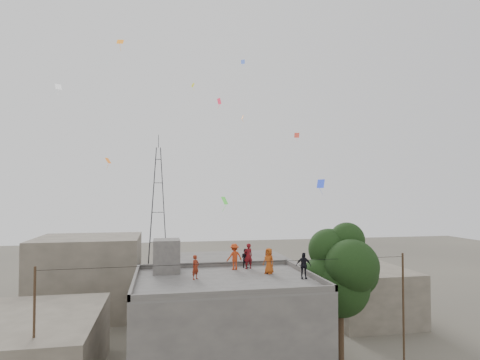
% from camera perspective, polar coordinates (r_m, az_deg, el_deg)
% --- Properties ---
extents(main_building, '(10.00, 8.00, 6.10)m').
position_cam_1_polar(main_building, '(24.10, -2.21, -21.00)').
color(main_building, '#4E4C49').
rests_on(main_building, ground).
extents(parapet, '(10.00, 8.00, 0.30)m').
position_cam_1_polar(parapet, '(23.26, -2.20, -13.52)').
color(parapet, '#4E4C49').
rests_on(parapet, main_building).
extents(stair_head_box, '(1.60, 1.80, 2.00)m').
position_cam_1_polar(stair_head_box, '(25.40, -10.41, -10.56)').
color(stair_head_box, '#4E4C49').
rests_on(stair_head_box, main_building).
extents(neighbor_west, '(8.00, 10.00, 4.00)m').
position_cam_1_polar(neighbor_west, '(27.12, -28.40, -20.91)').
color(neighbor_west, '#585146').
rests_on(neighbor_west, ground).
extents(neighbor_north, '(12.00, 9.00, 5.00)m').
position_cam_1_polar(neighbor_north, '(37.87, -2.53, -14.81)').
color(neighbor_north, '#4E4C49').
rests_on(neighbor_north, ground).
extents(neighbor_northwest, '(9.00, 8.00, 7.00)m').
position_cam_1_polar(neighbor_northwest, '(39.74, -20.80, -12.60)').
color(neighbor_northwest, '#585146').
rests_on(neighbor_northwest, ground).
extents(neighbor_east, '(7.00, 8.00, 4.40)m').
position_cam_1_polar(neighbor_east, '(37.95, 17.36, -15.15)').
color(neighbor_east, '#585146').
rests_on(neighbor_east, ground).
extents(tree, '(4.90, 4.60, 9.10)m').
position_cam_1_polar(tree, '(26.00, 14.24, -12.56)').
color(tree, black).
rests_on(tree, ground).
extents(utility_line, '(20.12, 0.62, 7.40)m').
position_cam_1_polar(utility_line, '(22.77, -0.37, -20.09)').
color(utility_line, black).
rests_on(utility_line, ground).
extents(transmission_tower, '(2.97, 2.97, 20.01)m').
position_cam_1_polar(transmission_tower, '(62.54, -11.58, -3.63)').
color(transmission_tower, black).
rests_on(transmission_tower, ground).
extents(person_red_adult, '(0.67, 0.52, 1.62)m').
position_cam_1_polar(person_red_adult, '(26.16, 1.17, -10.76)').
color(person_red_adult, maroon).
rests_on(person_red_adult, main_building).
extents(person_orange_child, '(0.85, 0.89, 1.54)m').
position_cam_1_polar(person_orange_child, '(24.62, 4.12, -11.41)').
color(person_orange_child, '#A94513').
rests_on(person_orange_child, main_building).
extents(person_dark_child, '(0.74, 0.76, 1.24)m').
position_cam_1_polar(person_dark_child, '(26.58, 0.76, -11.04)').
color(person_dark_child, black).
rests_on(person_dark_child, main_building).
extents(person_dark_adult, '(0.91, 0.50, 1.47)m').
position_cam_1_polar(person_dark_adult, '(23.48, 9.02, -11.93)').
color(person_dark_adult, black).
rests_on(person_dark_adult, main_building).
extents(person_orange_adult, '(1.19, 0.89, 1.64)m').
position_cam_1_polar(person_orange_adult, '(25.87, -0.80, -10.84)').
color(person_orange_adult, '#BB3915').
rests_on(person_orange_adult, main_building).
extents(person_red_child, '(0.58, 0.57, 1.35)m').
position_cam_1_polar(person_red_child, '(23.19, -6.35, -12.22)').
color(person_red_child, maroon).
rests_on(person_red_child, main_building).
extents(kites, '(19.19, 12.80, 12.91)m').
position_cam_1_polar(kites, '(29.94, -3.82, 7.85)').
color(kites, orange).
rests_on(kites, ground).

